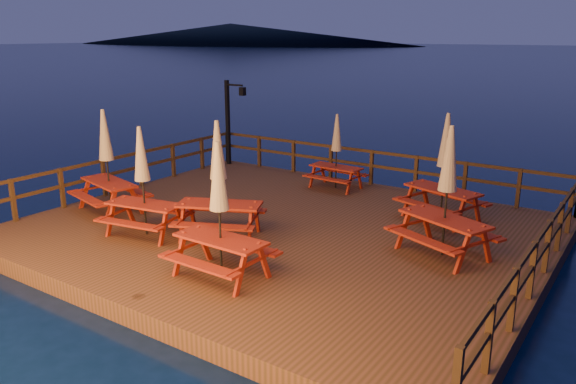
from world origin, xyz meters
name	(u,v)px	position (x,y,z in m)	size (l,w,h in m)	color
ground	(283,242)	(0.00, 0.00, 0.00)	(500.00, 500.00, 0.00)	black
deck	(283,234)	(0.00, 0.00, 0.20)	(12.00, 10.00, 0.40)	#452D16
deck_piles	(283,253)	(0.00, 0.00, -0.30)	(11.44, 9.44, 1.40)	#361E11
railing	(321,181)	(0.00, 1.78, 1.16)	(11.80, 9.75, 1.10)	#361E11
lamp_post	(231,115)	(-5.39, 4.55, 2.20)	(0.85, 0.18, 3.00)	black
headland_left	(231,34)	(-160.00, 190.00, 4.50)	(180.00, 84.00, 9.00)	black
picnic_table_0	(336,150)	(-0.71, 3.85, 1.58)	(1.65, 1.38, 2.28)	maroon
picnic_table_1	(219,209)	(0.67, -3.09, 1.79)	(1.90, 1.58, 2.68)	maroon
picnic_table_2	(445,166)	(3.01, 2.72, 1.81)	(2.29, 2.06, 2.72)	maroon
picnic_table_3	(447,190)	(3.86, 0.41, 1.85)	(2.42, 2.22, 2.80)	maroon
picnic_table_4	(107,159)	(-4.54, -1.54, 1.81)	(2.22, 1.97, 2.72)	maroon
picnic_table_5	(143,180)	(-2.37, -2.27, 1.74)	(2.03, 1.77, 2.57)	maroon
picnic_table_6	(219,178)	(-0.80, -1.42, 1.82)	(2.39, 2.23, 2.73)	maroon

